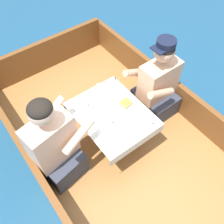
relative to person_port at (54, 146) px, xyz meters
name	(u,v)px	position (x,y,z in m)	size (l,w,h in m)	color
ground_plane	(116,155)	(0.61, -0.10, -0.70)	(60.00, 60.00, 0.00)	navy
boat_deck	(116,148)	(0.61, -0.10, -0.55)	(1.75, 3.02, 0.31)	#9E6B38
gunwale_port	(41,180)	(-0.23, -0.10, -0.21)	(0.06, 3.02, 0.36)	brown
gunwale_starboard	(175,94)	(1.45, -0.10, -0.21)	(0.06, 3.02, 0.36)	brown
bow_coaming	(46,54)	(0.61, 1.38, -0.19)	(1.63, 0.06, 0.41)	brown
cockpit_table	(112,116)	(0.61, -0.03, -0.02)	(0.62, 0.78, 0.41)	#B2B2B7
person_port	(54,146)	(0.00, 0.00, 0.00)	(0.57, 0.51, 0.98)	#333847
person_starboard	(157,86)	(1.22, -0.01, -0.02)	(0.52, 0.44, 0.96)	#333847
plate_sandwich	(126,105)	(0.78, -0.03, 0.03)	(0.22, 0.22, 0.01)	white
plate_bread	(108,132)	(0.46, -0.17, 0.03)	(0.20, 0.20, 0.01)	white
sandwich	(126,103)	(0.78, -0.03, 0.05)	(0.12, 0.11, 0.05)	tan
bowl_port_near	(92,95)	(0.58, 0.26, 0.04)	(0.12, 0.12, 0.04)	white
bowl_starboard_near	(107,108)	(0.60, 0.04, 0.04)	(0.12, 0.12, 0.04)	white
bowl_center_far	(92,118)	(0.42, 0.03, 0.04)	(0.13, 0.13, 0.04)	white
bowl_port_far	(108,98)	(0.69, 0.14, 0.04)	(0.12, 0.12, 0.04)	white
coffee_cup_port	(151,122)	(0.82, -0.33, 0.05)	(0.09, 0.06, 0.05)	white
coffee_cup_starboard	(84,104)	(0.45, 0.21, 0.06)	(0.10, 0.07, 0.07)	white
utensil_fork_port	(114,82)	(0.88, 0.29, 0.02)	(0.15, 0.12, 0.00)	silver
utensil_knife_starboard	(75,106)	(0.37, 0.26, 0.02)	(0.10, 0.15, 0.00)	silver
utensil_spoon_center	(106,144)	(0.37, -0.27, 0.02)	(0.05, 0.17, 0.01)	silver
utensil_spoon_port	(102,85)	(0.75, 0.33, 0.02)	(0.12, 0.14, 0.01)	silver
utensil_fork_starboard	(118,124)	(0.58, -0.16, 0.02)	(0.11, 0.15, 0.00)	silver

